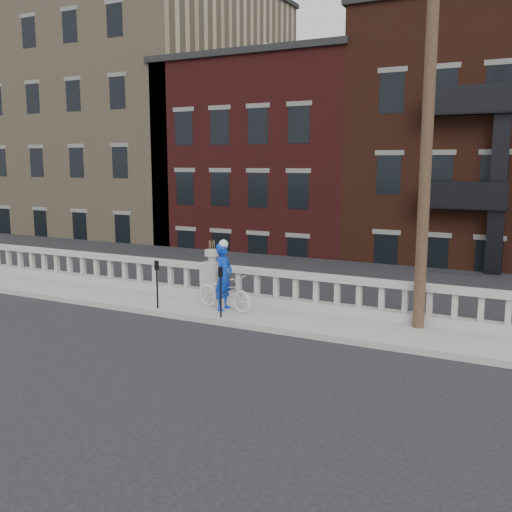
{
  "coord_description": "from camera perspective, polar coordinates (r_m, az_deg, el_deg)",
  "views": [
    {
      "loc": [
        8.82,
        -10.48,
        4.2
      ],
      "look_at": [
        1.86,
        3.2,
        1.68
      ],
      "focal_mm": 40.0,
      "sensor_mm": 36.0,
      "label": 1
    }
  ],
  "objects": [
    {
      "name": "planter_pedestal",
      "position": [
        17.24,
        -4.4,
        -1.98
      ],
      "size": [
        0.55,
        0.55,
        1.76
      ],
      "color": "#99978E",
      "rests_on": "sidewalk"
    },
    {
      "name": "bicycle",
      "position": [
        15.91,
        -3.16,
        -3.63
      ],
      "size": [
        1.95,
        0.99,
        0.98
      ],
      "primitive_type": "imported",
      "rotation": [
        0.0,
        0.0,
        1.38
      ],
      "color": "silver",
      "rests_on": "sidewalk"
    },
    {
      "name": "utility_pole",
      "position": [
        14.36,
        16.81,
        13.07
      ],
      "size": [
        1.6,
        0.28,
        10.0
      ],
      "color": "#422D1E",
      "rests_on": "sidewalk"
    },
    {
      "name": "parking_meter_b",
      "position": [
        16.14,
        -9.87,
        -2.28
      ],
      "size": [
        0.1,
        0.09,
        1.36
      ],
      "color": "black",
      "rests_on": "sidewalk"
    },
    {
      "name": "lower_level",
      "position": [
        34.56,
        13.18,
        6.48
      ],
      "size": [
        80.0,
        44.0,
        20.8
      ],
      "color": "#605E59",
      "rests_on": "ground"
    },
    {
      "name": "ground",
      "position": [
        14.33,
        -12.67,
        -7.96
      ],
      "size": [
        120.0,
        120.0,
        0.0
      ],
      "primitive_type": "plane",
      "color": "black",
      "rests_on": "ground"
    },
    {
      "name": "balustrade",
      "position": [
        17.28,
        -4.39,
        -2.6
      ],
      "size": [
        28.0,
        0.34,
        1.03
      ],
      "color": "#99978E",
      "rests_on": "sidewalk"
    },
    {
      "name": "sidewalk",
      "position": [
        16.63,
        -6.08,
        -5.1
      ],
      "size": [
        32.0,
        2.2,
        0.15
      ],
      "primitive_type": "cube",
      "color": "#99978E",
      "rests_on": "ground"
    },
    {
      "name": "parking_meter_c",
      "position": [
        15.02,
        -3.56,
        -3.02
      ],
      "size": [
        0.1,
        0.09,
        1.36
      ],
      "color": "black",
      "rests_on": "sidewalk"
    },
    {
      "name": "cyclist",
      "position": [
        15.8,
        -3.24,
        -2.09
      ],
      "size": [
        0.46,
        0.69,
        1.86
      ],
      "primitive_type": "imported",
      "rotation": [
        0.0,
        0.0,
        1.59
      ],
      "color": "#0B33AF",
      "rests_on": "sidewalk"
    }
  ]
}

